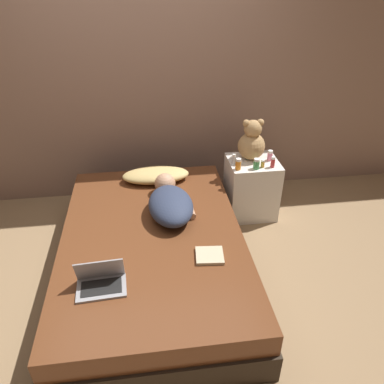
# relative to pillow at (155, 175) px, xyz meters

# --- Properties ---
(ground_plane) EXTENTS (12.00, 12.00, 0.00)m
(ground_plane) POSITION_rel_pillow_xyz_m (-0.07, -0.80, -0.46)
(ground_plane) COLOR #937551
(wall_back) EXTENTS (8.00, 0.06, 2.60)m
(wall_back) POSITION_rel_pillow_xyz_m (-0.07, 0.53, 0.84)
(wall_back) COLOR #846656
(wall_back) RESTS_ON ground_plane
(bed) EXTENTS (1.40, 2.10, 0.40)m
(bed) POSITION_rel_pillow_xyz_m (-0.07, -0.80, -0.26)
(bed) COLOR #2D2319
(bed) RESTS_ON ground_plane
(nightstand) EXTENTS (0.47, 0.43, 0.58)m
(nightstand) POSITION_rel_pillow_xyz_m (0.92, -0.07, -0.17)
(nightstand) COLOR silver
(nightstand) RESTS_ON ground_plane
(pillow) EXTENTS (0.62, 0.29, 0.12)m
(pillow) POSITION_rel_pillow_xyz_m (0.00, 0.00, 0.00)
(pillow) COLOR tan
(pillow) RESTS_ON bed
(person_lying) EXTENTS (0.39, 0.74, 0.20)m
(person_lying) POSITION_rel_pillow_xyz_m (0.09, -0.54, 0.04)
(person_lying) COLOR #2D3851
(person_lying) RESTS_ON bed
(laptop) EXTENTS (0.32, 0.22, 0.20)m
(laptop) POSITION_rel_pillow_xyz_m (-0.42, -1.31, -0.01)
(laptop) COLOR #9E9EA3
(laptop) RESTS_ON bed
(teddy_bear) EXTENTS (0.25, 0.25, 0.39)m
(teddy_bear) POSITION_rel_pillow_xyz_m (0.90, -0.00, 0.29)
(teddy_bear) COLOR tan
(teddy_bear) RESTS_ON nightstand
(bottle_pink) EXTENTS (0.05, 0.05, 0.10)m
(bottle_pink) POSITION_rel_pillow_xyz_m (1.07, -0.07, 0.17)
(bottle_pink) COLOR pink
(bottle_pink) RESTS_ON nightstand
(bottle_orange) EXTENTS (0.05, 0.05, 0.11)m
(bottle_orange) POSITION_rel_pillow_xyz_m (0.73, -0.20, 0.17)
(bottle_orange) COLOR orange
(bottle_orange) RESTS_ON nightstand
(bottle_red) EXTENTS (0.04, 0.04, 0.10)m
(bottle_red) POSITION_rel_pillow_xyz_m (1.05, -0.20, 0.17)
(bottle_red) COLOR #B72D2D
(bottle_red) RESTS_ON nightstand
(bottle_clear) EXTENTS (0.03, 0.03, 0.11)m
(bottle_clear) POSITION_rel_pillow_xyz_m (0.72, -0.11, 0.17)
(bottle_clear) COLOR silver
(bottle_clear) RESTS_ON nightstand
(bottle_amber) EXTENTS (0.03, 0.03, 0.07)m
(bottle_amber) POSITION_rel_pillow_xyz_m (0.97, -0.19, 0.15)
(bottle_amber) COLOR gold
(bottle_amber) RESTS_ON nightstand
(bottle_green) EXTENTS (0.05, 0.05, 0.10)m
(bottle_green) POSITION_rel_pillow_xyz_m (0.90, -0.21, 0.16)
(bottle_green) COLOR #3D8E4C
(bottle_green) RESTS_ON nightstand
(book) EXTENTS (0.21, 0.20, 0.02)m
(book) POSITION_rel_pillow_xyz_m (0.32, -1.13, -0.05)
(book) COLOR #C6B793
(book) RESTS_ON bed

